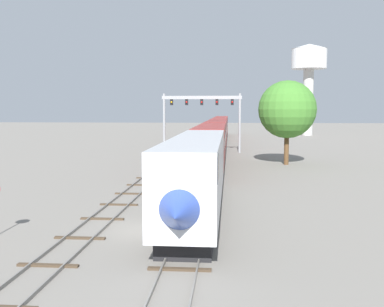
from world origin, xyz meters
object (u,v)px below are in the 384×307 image
passenger_train (217,135)px  water_tower (309,65)px  signal_gantry (202,110)px  trackside_tree_left (287,110)px

passenger_train → water_tower: (21.71, 46.38, 14.98)m
signal_gantry → trackside_tree_left: size_ratio=1.22×
water_tower → signal_gantry: bearing=-116.5°
water_tower → trackside_tree_left: (-13.00, -62.57, -11.08)m
signal_gantry → water_tower: (23.96, 48.07, 11.07)m
water_tower → trackside_tree_left: size_ratio=2.31×
passenger_train → trackside_tree_left: 18.80m
trackside_tree_left → water_tower: bearing=78.3°
signal_gantry → water_tower: size_ratio=0.53×
passenger_train → trackside_tree_left: size_ratio=10.60×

